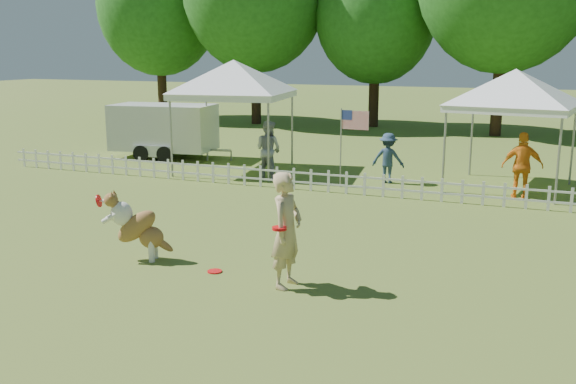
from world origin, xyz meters
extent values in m
plane|color=#4E6E22|center=(0.00, 0.00, 0.00)|extent=(120.00, 120.00, 0.00)
imported|color=tan|center=(1.34, 0.05, 0.94)|extent=(0.51, 0.72, 1.88)
cylinder|color=red|center=(-0.07, 0.21, 0.01)|extent=(0.31, 0.31, 0.02)
imported|color=#9A9B9F|center=(-2.52, 8.18, 0.87)|extent=(0.99, 0.86, 1.73)
imported|color=#273B53|center=(0.93, 8.86, 0.72)|extent=(0.94, 0.55, 1.44)
imported|color=orange|center=(4.58, 8.06, 0.86)|extent=(1.06, 0.54, 1.73)
camera|label=1|loc=(5.00, -9.06, 3.72)|focal=40.00mm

